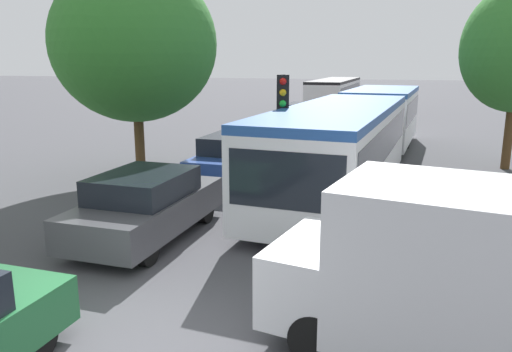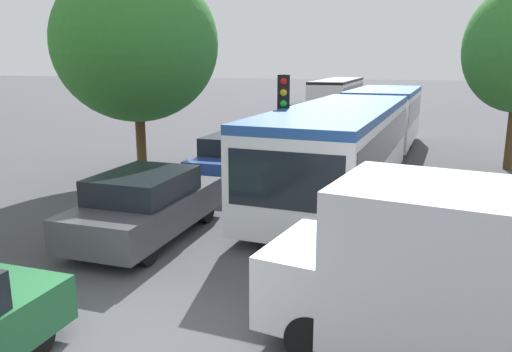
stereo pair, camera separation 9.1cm
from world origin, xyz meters
name	(u,v)px [view 1 (the left image)]	position (x,y,z in m)	size (l,w,h in m)	color
articulated_bus	(361,129)	(1.96, 12.23, 1.47)	(3.94, 17.35, 2.55)	silver
city_bus_rear	(335,93)	(-1.82, 33.36, 1.37)	(2.75, 11.09, 2.37)	silver
queued_car_graphite	(147,205)	(-1.83, 4.09, 0.74)	(1.88, 4.24, 1.46)	#47474C
queued_car_blue	(236,158)	(-1.67, 9.60, 0.76)	(1.93, 4.35, 1.50)	#284799
queued_car_white	(283,132)	(-1.64, 15.79, 0.74)	(1.89, 4.26, 1.46)	white
queued_car_red	(304,118)	(-1.76, 21.11, 0.78)	(1.99, 4.49, 1.54)	#B21E19
white_van	(492,277)	(4.45, 1.00, 1.24)	(5.27, 2.82, 2.31)	silver
traffic_light	(283,110)	(0.29, 7.63, 2.50)	(0.37, 0.39, 3.40)	#56595E
tree_left_mid	(137,48)	(-4.68, 9.08, 4.14)	(5.05, 5.05, 6.66)	#51381E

